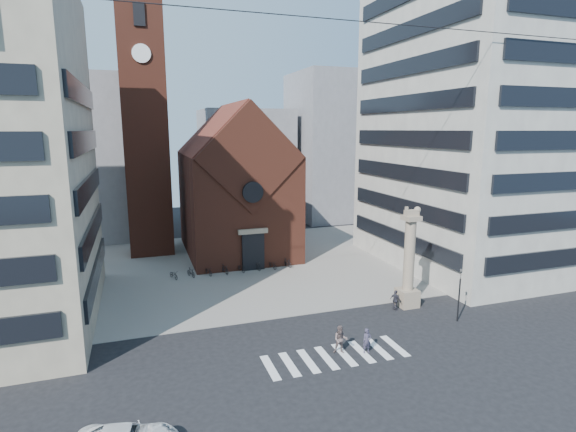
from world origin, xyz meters
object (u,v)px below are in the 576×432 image
at_px(lion_column, 409,267).
at_px(traffic_light, 459,294).
at_px(scooter_0, 174,275).
at_px(pedestrian_1, 341,339).
at_px(pedestrian_2, 396,300).
at_px(pedestrian_0, 367,341).

height_order(lion_column, traffic_light, lion_column).
bearing_deg(scooter_0, traffic_light, -63.21).
xyz_separation_m(traffic_light, pedestrian_1, (-10.95, -1.67, -1.31)).
bearing_deg(traffic_light, scooter_0, 139.12).
distance_m(pedestrian_1, pedestrian_2, 9.14).
height_order(traffic_light, pedestrian_2, traffic_light).
bearing_deg(scooter_0, lion_column, -58.89).
relative_size(pedestrian_1, scooter_0, 1.22).
bearing_deg(pedestrian_1, lion_column, 56.43).
xyz_separation_m(lion_column, pedestrian_1, (-8.96, -5.67, -2.48)).
height_order(traffic_light, scooter_0, traffic_light).
xyz_separation_m(traffic_light, scooter_0, (-20.36, 17.63, -1.82)).
relative_size(lion_column, pedestrian_1, 4.46).
bearing_deg(traffic_light, pedestrian_0, -166.62).
bearing_deg(pedestrian_1, pedestrian_0, 7.14).
relative_size(traffic_light, pedestrian_1, 2.21).
distance_m(traffic_light, scooter_0, 26.99).
relative_size(lion_column, pedestrian_0, 5.07).
xyz_separation_m(lion_column, pedestrian_2, (-1.44, -0.47, -2.60)).
height_order(traffic_light, pedestrian_0, traffic_light).
xyz_separation_m(traffic_light, pedestrian_2, (-3.44, 3.53, -1.43)).
distance_m(pedestrian_0, pedestrian_2, 8.14).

